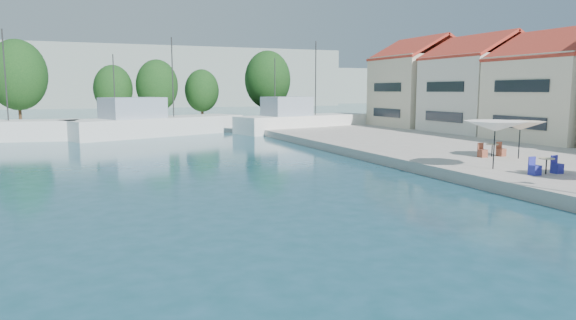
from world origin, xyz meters
name	(u,v)px	position (x,y,z in m)	size (l,w,h in m)	color
quay_right	(574,149)	(22.00, 30.00, 0.30)	(32.00, 92.00, 0.60)	#A09991
quay_far	(107,126)	(-8.00, 67.00, 0.30)	(90.00, 16.00, 0.60)	#A09991
hill_west	(2,77)	(-30.00, 160.00, 8.00)	(180.00, 40.00, 16.00)	gray
hill_east	(235,86)	(40.00, 180.00, 6.00)	(140.00, 40.00, 12.00)	gray
building_04	(563,83)	(24.00, 33.00, 5.02)	(9.00, 8.80, 9.20)	#F2E1C2
building_05	(480,82)	(24.00, 42.00, 5.26)	(8.40, 8.80, 9.70)	silver
building_06	(421,81)	(24.00, 51.00, 5.50)	(9.00, 8.80, 10.20)	beige
trawler_03	(154,125)	(-4.01, 56.24, 1.07)	(18.55, 11.63, 10.20)	silver
trawler_04	(301,122)	(11.51, 55.11, 1.07)	(16.38, 8.23, 10.20)	white
tree_04	(17,75)	(-17.45, 71.97, 6.27)	(6.63, 6.63, 9.82)	#3F2B19
tree_05	(113,89)	(-6.88, 71.86, 4.65)	(4.75, 4.75, 7.03)	#3F2B19
tree_06	(157,86)	(-1.68, 70.59, 5.06)	(5.23, 5.23, 7.74)	#3F2B19
tree_07	(202,91)	(4.27, 71.72, 4.43)	(4.49, 4.49, 6.64)	#3F2B19
tree_08	(268,80)	(12.87, 69.78, 5.90)	(6.21, 6.21, 9.19)	#3F2B19
umbrella_white	(495,126)	(8.22, 23.39, 2.73)	(3.04, 3.04, 2.38)	black
umbrella_cream	(520,126)	(12.42, 25.86, 2.50)	(2.73, 2.73, 2.15)	black
cafe_table_02	(546,168)	(9.30, 21.20, 0.89)	(1.82, 0.70, 0.76)	black
cafe_table_03	(492,152)	(11.63, 27.09, 0.89)	(1.82, 0.70, 0.76)	black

